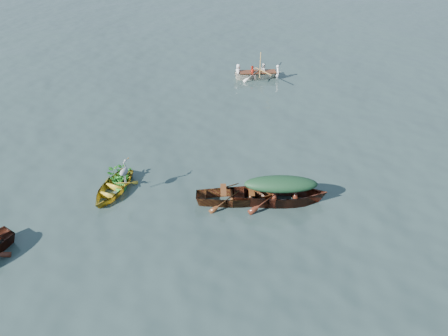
# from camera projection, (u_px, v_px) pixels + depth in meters

# --- Properties ---
(ground) EXTENTS (140.00, 140.00, 0.00)m
(ground) POSITION_uv_depth(u_px,v_px,m) (203.00, 230.00, 14.21)
(ground) COLOR #2B3D3A
(ground) RESTS_ON ground
(yellow_dinghy) EXTENTS (1.67, 3.06, 0.77)m
(yellow_dinghy) POSITION_uv_depth(u_px,v_px,m) (113.00, 192.00, 15.90)
(yellow_dinghy) COLOR gold
(yellow_dinghy) RESTS_ON ground
(green_tarp_boat) EXTENTS (4.78, 3.29, 1.09)m
(green_tarp_boat) POSITION_uv_depth(u_px,v_px,m) (279.00, 202.00, 15.42)
(green_tarp_boat) COLOR #4E1B12
(green_tarp_boat) RESTS_ON ground
(open_wooden_boat) EXTENTS (4.14, 2.93, 0.91)m
(open_wooden_boat) POSITION_uv_depth(u_px,v_px,m) (237.00, 202.00, 15.42)
(open_wooden_boat) COLOR #533214
(open_wooden_boat) RESTS_ON ground
(rowed_boat) EXTENTS (3.72, 2.83, 0.84)m
(rowed_boat) POSITION_uv_depth(u_px,v_px,m) (258.00, 78.00, 24.76)
(rowed_boat) COLOR white
(rowed_boat) RESTS_ON ground
(green_tarp_cover) EXTENTS (2.63, 1.81, 0.52)m
(green_tarp_cover) POSITION_uv_depth(u_px,v_px,m) (281.00, 184.00, 14.97)
(green_tarp_cover) COLOR #153421
(green_tarp_cover) RESTS_ON green_tarp_boat
(thwart_benches) EXTENTS (2.13, 1.58, 0.04)m
(thwart_benches) POSITION_uv_depth(u_px,v_px,m) (237.00, 191.00, 15.16)
(thwart_benches) COLOR #542C13
(thwart_benches) RESTS_ON open_wooden_boat
(heron) EXTENTS (0.34, 0.44, 0.92)m
(heron) POSITION_uv_depth(u_px,v_px,m) (124.00, 175.00, 15.33)
(heron) COLOR gray
(heron) RESTS_ON yellow_dinghy
(dinghy_weeds) EXTENTS (0.82, 0.99, 0.60)m
(dinghy_weeds) POSITION_uv_depth(u_px,v_px,m) (119.00, 169.00, 15.95)
(dinghy_weeds) COLOR #216B1C
(dinghy_weeds) RESTS_ON yellow_dinghy
(rowers) EXTENTS (2.72, 2.17, 0.76)m
(rowers) POSITION_uv_depth(u_px,v_px,m) (258.00, 65.00, 24.31)
(rowers) COLOR silver
(rowers) RESTS_ON rowed_boat
(oars) EXTENTS (1.85, 2.54, 0.06)m
(oars) POSITION_uv_depth(u_px,v_px,m) (258.00, 71.00, 24.51)
(oars) COLOR olive
(oars) RESTS_ON rowed_boat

